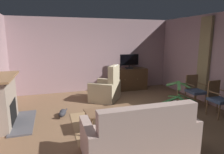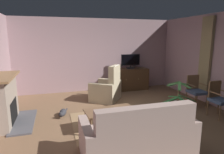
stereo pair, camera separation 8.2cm
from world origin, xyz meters
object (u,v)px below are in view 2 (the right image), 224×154
at_px(armchair_angled_to_table, 107,90).
at_px(side_chair_beside_plant, 218,98).
at_px(coffee_table, 110,112).
at_px(tv_remote, 112,110).
at_px(fireplace, 4,102).
at_px(potted_plant_leafy_by_curtain, 177,116).
at_px(tv_cabinet, 130,80).
at_px(sofa_floral, 139,137).
at_px(television, 130,61).
at_px(side_chair_mid_row, 196,90).
at_px(cat, 63,113).
at_px(potted_plant_on_hearth_side, 178,100).

relative_size(armchair_angled_to_table, side_chair_beside_plant, 1.30).
height_order(coffee_table, side_chair_beside_plant, side_chair_beside_plant).
bearing_deg(tv_remote, armchair_angled_to_table, 125.71).
relative_size(fireplace, potted_plant_leafy_by_curtain, 1.50).
distance_m(fireplace, armchair_angled_to_table, 3.03).
xyz_separation_m(armchair_angled_to_table, potted_plant_leafy_by_curtain, (1.19, -2.17, -0.21)).
relative_size(tv_cabinet, side_chair_beside_plant, 1.53).
height_order(sofa_floral, potted_plant_leafy_by_curtain, sofa_floral).
bearing_deg(television, side_chair_mid_row, -62.29).
bearing_deg(sofa_floral, coffee_table, 100.00).
relative_size(side_chair_mid_row, cat, 1.45).
distance_m(fireplace, tv_remote, 2.56).
xyz_separation_m(fireplace, armchair_angled_to_table, (2.81, 1.10, -0.20)).
relative_size(coffee_table, armchair_angled_to_table, 0.98).
bearing_deg(armchair_angled_to_table, side_chair_beside_plant, -41.29).
relative_size(television, sofa_floral, 0.38).
distance_m(side_chair_beside_plant, potted_plant_on_hearth_side, 1.04).
distance_m(fireplace, potted_plant_leafy_by_curtain, 4.17).
bearing_deg(side_chair_mid_row, cat, 175.65).
bearing_deg(potted_plant_on_hearth_side, cat, 172.69).
height_order(tv_remote, sofa_floral, sofa_floral).
xyz_separation_m(side_chair_mid_row, potted_plant_on_hearth_side, (-0.68, -0.12, -0.23)).
xyz_separation_m(fireplace, potted_plant_leafy_by_curtain, (4.01, -1.07, -0.42)).
xyz_separation_m(coffee_table, armchair_angled_to_table, (0.47, 2.03, -0.04)).
bearing_deg(cat, tv_remote, -46.74).
xyz_separation_m(sofa_floral, side_chair_mid_row, (2.71, 1.89, 0.17)).
xyz_separation_m(tv_cabinet, side_chair_beside_plant, (1.21, -3.24, 0.10)).
relative_size(fireplace, tv_remote, 8.60).
xyz_separation_m(tv_remote, potted_plant_leafy_by_curtain, (1.64, -0.10, -0.31)).
xyz_separation_m(tv_remote, armchair_angled_to_table, (0.45, 2.07, -0.10)).
distance_m(armchair_angled_to_table, potted_plant_on_hearth_side, 2.24).
xyz_separation_m(sofa_floral, cat, (-1.22, 2.19, -0.24)).
relative_size(sofa_floral, cat, 3.10).
relative_size(tv_remote, side_chair_beside_plant, 0.18).
bearing_deg(side_chair_beside_plant, potted_plant_on_hearth_side, 131.55).
bearing_deg(sofa_floral, potted_plant_leafy_by_curtain, 33.91).
xyz_separation_m(fireplace, potted_plant_on_hearth_side, (4.58, -0.29, -0.30)).
height_order(tv_cabinet, potted_plant_on_hearth_side, tv_cabinet).
distance_m(television, tv_remote, 3.60).
bearing_deg(cat, coffee_table, -46.39).
xyz_separation_m(fireplace, coffee_table, (2.35, -0.94, -0.16)).
xyz_separation_m(television, potted_plant_on_hearth_side, (0.53, -2.43, -0.89)).
bearing_deg(side_chair_mid_row, tv_remote, -164.45).
height_order(tv_remote, potted_plant_leafy_by_curtain, potted_plant_leafy_by_curtain).
bearing_deg(armchair_angled_to_table, potted_plant_leafy_by_curtain, -61.17).
distance_m(fireplace, cat, 1.42).
relative_size(coffee_table, side_chair_mid_row, 1.28).
bearing_deg(tv_remote, potted_plant_on_hearth_side, 65.15).
distance_m(television, coffee_table, 3.60).
height_order(sofa_floral, cat, sofa_floral).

